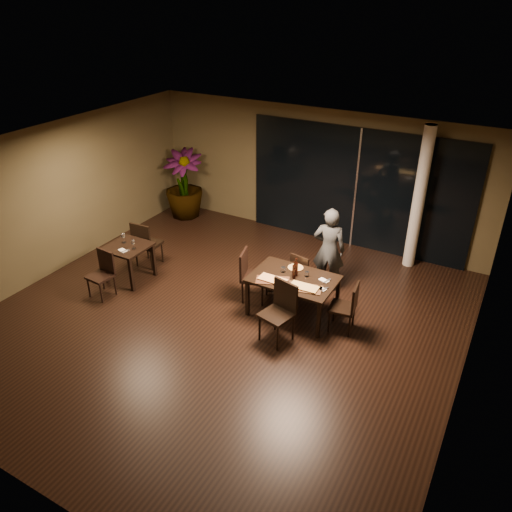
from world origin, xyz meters
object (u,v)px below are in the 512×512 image
(side_table, at_px, (128,251))
(chair_main_right, at_px, (348,305))
(chair_side_near, at_px, (103,271))
(bottle_c, at_px, (296,267))
(main_table, at_px, (293,281))
(chair_main_near, at_px, (280,308))
(chair_side_far, at_px, (145,242))
(bottle_b, at_px, (294,272))
(chair_main_far, at_px, (302,272))
(diner, at_px, (329,250))
(potted_plant, at_px, (184,184))
(chair_main_left, at_px, (250,273))
(bottle_a, at_px, (294,269))

(side_table, relative_size, chair_main_right, 0.87)
(side_table, distance_m, chair_side_near, 0.69)
(side_table, distance_m, bottle_c, 3.46)
(chair_side_near, bearing_deg, main_table, 23.38)
(chair_main_near, bearing_deg, chair_side_far, -178.81)
(chair_main_near, xyz_separation_m, bottle_b, (-0.11, 0.73, 0.29))
(chair_main_far, height_order, chair_main_right, chair_main_right)
(main_table, height_order, side_table, same)
(diner, relative_size, bottle_c, 4.95)
(chair_main_right, xyz_separation_m, chair_side_near, (-4.46, -1.18, -0.01))
(chair_main_far, height_order, chair_side_far, chair_side_far)
(diner, bearing_deg, main_table, 67.51)
(chair_side_near, bearing_deg, side_table, 91.21)
(chair_main_near, relative_size, chair_main_right, 1.14)
(main_table, distance_m, chair_main_right, 1.04)
(chair_main_far, height_order, chair_side_near, chair_side_near)
(chair_side_far, xyz_separation_m, bottle_b, (3.46, -0.08, 0.31))
(main_table, relative_size, chair_side_near, 1.65)
(chair_main_far, relative_size, diner, 0.52)
(chair_main_far, distance_m, chair_side_far, 3.37)
(diner, bearing_deg, chair_main_right, 114.09)
(potted_plant, bearing_deg, chair_main_left, -37.01)
(chair_main_near, bearing_deg, chair_side_near, -159.07)
(chair_side_near, relative_size, potted_plant, 0.53)
(side_table, distance_m, chair_main_right, 4.46)
(chair_main_left, relative_size, bottle_b, 3.96)
(chair_main_far, xyz_separation_m, chair_main_near, (0.25, -1.42, 0.10))
(chair_main_near, height_order, chair_main_left, chair_main_near)
(chair_side_near, bearing_deg, chair_main_far, 33.64)
(chair_side_near, height_order, bottle_b, bottle_b)
(chair_main_left, bearing_deg, bottle_c, -102.54)
(chair_main_right, relative_size, chair_side_far, 0.90)
(chair_main_far, relative_size, chair_main_left, 0.87)
(main_table, height_order, bottle_b, bottle_b)
(diner, relative_size, bottle_b, 6.69)
(diner, bearing_deg, chair_main_near, 75.32)
(chair_side_far, distance_m, bottle_b, 3.47)
(chair_main_far, bearing_deg, side_table, 30.52)
(potted_plant, relative_size, bottle_b, 6.81)
(chair_side_near, bearing_deg, chair_main_near, 11.41)
(main_table, xyz_separation_m, chair_main_near, (0.12, -0.75, -0.09))
(chair_main_far, bearing_deg, chair_main_left, 49.38)
(diner, distance_m, bottle_c, 1.06)
(chair_main_right, bearing_deg, chair_main_left, -99.11)
(diner, xyz_separation_m, bottle_b, (-0.20, -1.13, 0.03))
(side_table, distance_m, bottle_a, 3.44)
(chair_side_near, bearing_deg, chair_main_right, 19.21)
(chair_main_right, distance_m, diner, 1.43)
(bottle_a, bearing_deg, chair_main_right, -2.58)
(diner, xyz_separation_m, bottle_c, (-0.21, -1.03, 0.07))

